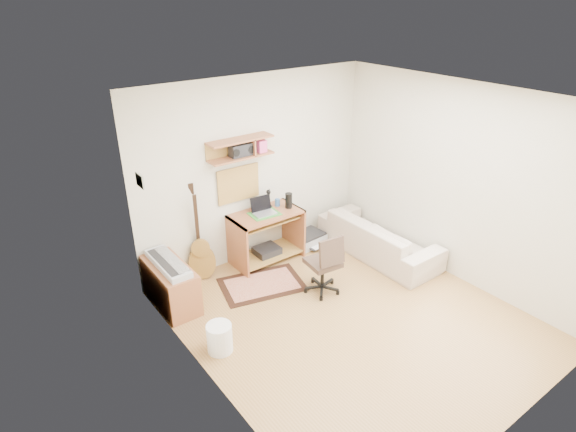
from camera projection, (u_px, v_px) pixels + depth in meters
floor at (350, 318)px, 5.68m from camera, size 3.60×4.00×0.01m
ceiling at (366, 100)px, 4.55m from camera, size 3.60×4.00×0.01m
back_wall at (255, 170)px, 6.56m from camera, size 3.60×0.01×2.60m
left_wall at (208, 276)px, 4.14m from camera, size 0.01×4.00×2.60m
right_wall at (458, 184)px, 6.09m from camera, size 0.01×4.00×2.60m
wall_shelf at (241, 148)px, 6.13m from camera, size 0.90×0.25×0.26m
cork_board at (238, 184)px, 6.44m from camera, size 0.64×0.03×0.49m
wall_photo at (140, 181)px, 5.05m from camera, size 0.02×0.20×0.15m
desk at (266, 237)px, 6.75m from camera, size 1.00×0.55×0.75m
laptop at (264, 206)px, 6.50m from camera, size 0.33×0.33×0.23m
speaker at (289, 201)px, 6.69m from camera, size 0.10×0.10×0.22m
desk_lamp at (269, 198)px, 6.71m from camera, size 0.09×0.09×0.28m
pencil_cup at (277, 202)px, 6.78m from camera, size 0.07×0.07×0.11m
boombox at (241, 150)px, 6.14m from camera, size 0.32×0.14×0.16m
rug at (262, 284)px, 6.32m from camera, size 1.22×0.96×0.01m
task_chair at (323, 262)px, 6.01m from camera, size 0.49×0.49×0.86m
cabinet at (171, 285)px, 5.83m from camera, size 0.40×0.90×0.55m
music_keyboard at (168, 263)px, 5.69m from camera, size 0.26×0.83×0.07m
guitar at (200, 233)px, 6.20m from camera, size 0.42×0.35×1.35m
waste_basket at (220, 338)px, 5.11m from camera, size 0.30×0.30×0.33m
printer at (308, 239)px, 7.28m from camera, size 0.50×0.40×0.18m
sofa at (379, 231)px, 6.90m from camera, size 0.55×1.89×0.74m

